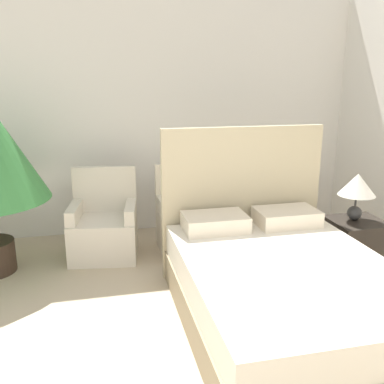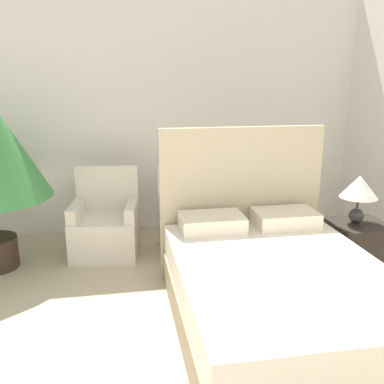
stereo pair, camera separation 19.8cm
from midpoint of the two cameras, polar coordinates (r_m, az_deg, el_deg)
wall_back at (r=5.14m, az=-6.42°, el=10.76°), size 10.00×0.06×2.90m
bed at (r=3.37m, az=10.18°, el=-12.13°), size 1.53×2.08×1.40m
armchair_near_window_left at (r=4.60m, az=-12.86°, el=-5.08°), size 0.75×0.68×0.91m
armchair_near_window_right at (r=4.68m, az=-1.47°, el=-4.34°), size 0.68×0.60×0.91m
nightstand at (r=4.44m, az=19.76°, el=-6.69°), size 0.50×0.48×0.50m
table_lamp at (r=4.28m, az=19.94°, el=0.58°), size 0.35×0.35×0.46m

